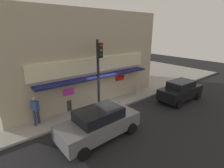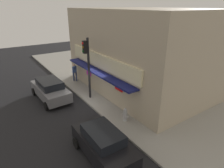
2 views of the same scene
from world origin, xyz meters
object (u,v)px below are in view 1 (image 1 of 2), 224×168
pedestrian (35,109)px  trash_can (68,105)px  fire_hydrant (138,89)px  potted_plant_by_doorway (97,94)px  parked_car_grey (99,123)px  parked_car_black (180,90)px  traffic_light (99,66)px

pedestrian → trash_can: bearing=15.9°
trash_can → fire_hydrant: bearing=-7.9°
potted_plant_by_doorway → parked_car_grey: (-2.61, -4.27, 0.24)m
potted_plant_by_doorway → parked_car_black: bearing=-37.1°
trash_can → potted_plant_by_doorway: bearing=8.2°
fire_hydrant → parked_car_grey: size_ratio=0.20×
parked_car_black → trash_can: bearing=155.2°
traffic_light → trash_can: bearing=145.5°
parked_car_black → parked_car_grey: bearing=-179.3°
traffic_light → fire_hydrant: traffic_light is taller
traffic_light → parked_car_black: 7.24m
fire_hydrant → pedestrian: size_ratio=0.51×
fire_hydrant → parked_car_grey: parked_car_grey is taller
potted_plant_by_doorway → parked_car_grey: bearing=-121.5°
traffic_light → fire_hydrant: 5.18m
trash_can → potted_plant_by_doorway: potted_plant_by_doorway is taller
potted_plant_by_doorway → parked_car_black: 6.93m
traffic_light → parked_car_grey: size_ratio=1.07×
fire_hydrant → potted_plant_by_doorway: size_ratio=0.98×
trash_can → parked_car_black: bearing=-24.8°
potted_plant_by_doorway → parked_car_black: size_ratio=0.22×
fire_hydrant → potted_plant_by_doorway: (-3.58, 1.26, 0.05)m
fire_hydrant → pedestrian: 8.58m
fire_hydrant → parked_car_grey: (-6.19, -3.01, 0.29)m
pedestrian → traffic_light: bearing=-8.4°
fire_hydrant → trash_can: size_ratio=1.12×
pedestrian → parked_car_grey: (2.37, -3.23, -0.27)m
trash_can → parked_car_black: 9.04m
traffic_light → trash_can: (-1.86, 1.28, -2.75)m
pedestrian → parked_car_black: bearing=-16.6°
traffic_light → pedestrian: 4.74m
parked_car_black → parked_car_grey: (-8.14, -0.09, -0.01)m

